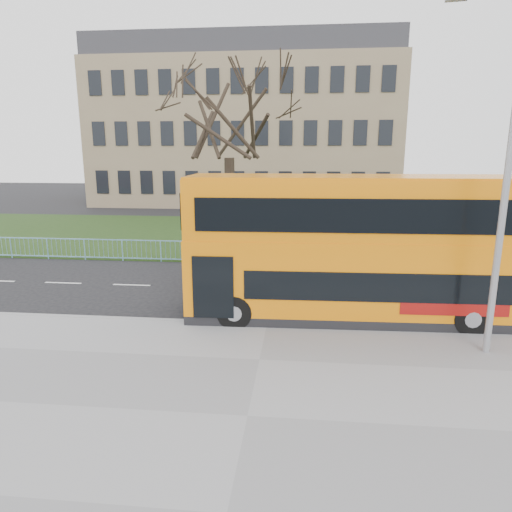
% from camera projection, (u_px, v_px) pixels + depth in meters
% --- Properties ---
extents(ground, '(120.00, 120.00, 0.00)m').
position_uv_depth(ground, '(270.00, 310.00, 16.02)').
color(ground, black).
rests_on(ground, ground).
extents(pavement, '(80.00, 10.50, 0.12)m').
position_uv_depth(pavement, '(248.00, 418.00, 9.47)').
color(pavement, slate).
rests_on(pavement, ground).
extents(kerb, '(80.00, 0.20, 0.14)m').
position_uv_depth(kerb, '(267.00, 325.00, 14.51)').
color(kerb, gray).
rests_on(kerb, ground).
extents(grass_verge, '(80.00, 15.40, 0.08)m').
position_uv_depth(grass_verge, '(286.00, 235.00, 29.87)').
color(grass_verge, '#1A3312').
rests_on(grass_verge, ground).
extents(guard_railing, '(40.00, 0.12, 1.10)m').
position_uv_depth(guard_railing, '(280.00, 254.00, 22.29)').
color(guard_railing, '#7AB6D9').
rests_on(guard_railing, ground).
extents(bare_tree, '(8.35, 8.35, 11.93)m').
position_uv_depth(bare_tree, '(229.00, 140.00, 24.64)').
color(bare_tree, black).
rests_on(bare_tree, grass_verge).
extents(civic_building, '(30.00, 15.00, 14.00)m').
position_uv_depth(civic_building, '(248.00, 136.00, 48.84)').
color(civic_building, '#826D52').
rests_on(civic_building, ground).
extents(yellow_bus, '(11.18, 2.95, 4.65)m').
position_uv_depth(yellow_bus, '(361.00, 246.00, 14.67)').
color(yellow_bus, orange).
rests_on(yellow_bus, ground).
extents(street_lamp, '(1.91, 0.47, 9.03)m').
position_uv_depth(street_lamp, '(503.00, 168.00, 11.39)').
color(street_lamp, '#96989F').
rests_on(street_lamp, pavement).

